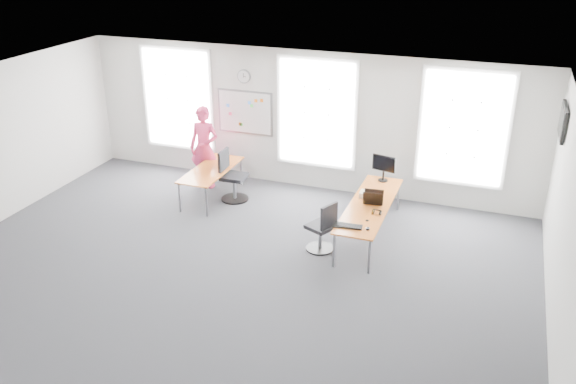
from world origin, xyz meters
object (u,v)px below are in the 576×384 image
at_px(desk_left, 211,171).
at_px(keyboard, 348,226).
at_px(chair_right, 323,230).
at_px(person, 204,147).
at_px(chair_left, 231,178).
at_px(monitor, 384,166).
at_px(desk_right, 370,206).
at_px(headphones, 376,212).

distance_m(desk_left, keyboard, 3.72).
bearing_deg(chair_right, person, -95.73).
height_order(chair_right, keyboard, chair_right).
relative_size(chair_left, monitor, 2.02).
relative_size(chair_right, monitor, 1.76).
height_order(desk_right, headphones, headphones).
bearing_deg(chair_left, desk_left, 98.92).
height_order(chair_right, headphones, chair_right).
bearing_deg(person, headphones, -21.08).
xyz_separation_m(desk_left, keyboard, (3.36, -1.58, 0.07)).
bearing_deg(keyboard, person, 143.72).
xyz_separation_m(desk_left, headphones, (3.71, -0.94, 0.10)).
relative_size(desk_left, keyboard, 3.64).
height_order(chair_left, person, person).
relative_size(desk_left, person, 1.00).
relative_size(desk_right, chair_right, 2.89).
xyz_separation_m(person, headphones, (4.13, -1.47, -0.20)).
distance_m(person, monitor, 3.92).
bearing_deg(desk_left, monitor, 9.54).
distance_m(desk_right, headphones, 0.45).
bearing_deg(desk_left, chair_left, 10.73).
distance_m(keyboard, headphones, 0.73).
height_order(chair_left, headphones, chair_left).
bearing_deg(desk_right, desk_left, 171.02).
height_order(desk_left, chair_left, chair_left).
xyz_separation_m(desk_right, headphones, (0.20, -0.39, 0.09)).
height_order(desk_right, person, person).
distance_m(desk_left, headphones, 3.83).
relative_size(desk_right, person, 1.50).
height_order(person, keyboard, person).
xyz_separation_m(desk_right, chair_right, (-0.65, -0.82, -0.21)).
distance_m(keyboard, monitor, 2.20).
bearing_deg(headphones, chair_left, 167.07).
bearing_deg(monitor, desk_left, -157.57).
height_order(keyboard, monitor, monitor).
relative_size(headphones, monitor, 0.30).
relative_size(chair_right, chair_left, 0.87).
bearing_deg(chair_right, desk_left, -91.22).
relative_size(desk_right, monitor, 5.07).
bearing_deg(monitor, chair_right, -95.27).
bearing_deg(headphones, keyboard, -114.49).
bearing_deg(keyboard, monitor, 79.15).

